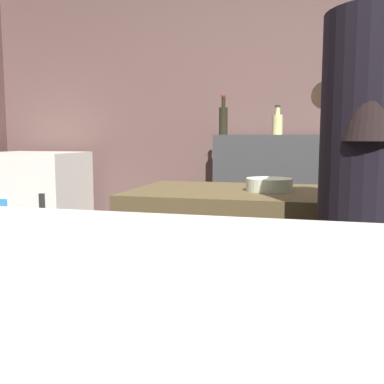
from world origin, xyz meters
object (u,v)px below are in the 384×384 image
object	(u,v)px
mini_fridge	(38,218)
bartender	(382,192)
bottle_olive_oil	(224,120)
mixing_bowl	(270,185)
bottle_vinegar	(278,123)

from	to	relation	value
mini_fridge	bartender	size ratio (longest dim) A/B	0.60
bartender	bottle_olive_oil	distance (m)	1.92
mixing_bowl	bottle_vinegar	xyz separation A→B (m)	(-0.06, 1.32, 0.28)
bottle_olive_oil	bottle_vinegar	bearing A→B (deg)	5.37
bartender	mini_fridge	bearing A→B (deg)	73.04
bottle_vinegar	bottle_olive_oil	distance (m)	0.37
mixing_bowl	bottle_vinegar	distance (m)	1.35
bottle_vinegar	bartender	bearing A→B (deg)	-77.03
mini_fridge	mixing_bowl	size ratio (longest dim) A/B	5.48
bartender	bottle_vinegar	distance (m)	1.83
mini_fridge	mixing_bowl	world-z (taller)	mini_fridge
bartender	mixing_bowl	xyz separation A→B (m)	(-0.34, 0.45, -0.03)
bottle_olive_oil	mini_fridge	bearing A→B (deg)	-176.23
bottle_vinegar	bottle_olive_oil	bearing A→B (deg)	-174.63
mini_fridge	mixing_bowl	distance (m)	2.25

